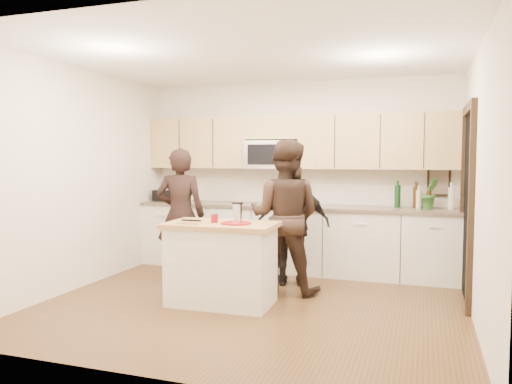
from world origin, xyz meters
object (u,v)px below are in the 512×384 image
(island, at_px, (221,263))
(toaster, at_px, (164,195))
(woman_left, at_px, (181,215))
(woman_center, at_px, (285,216))
(woman_right, at_px, (293,224))

(island, relative_size, toaster, 4.21)
(island, distance_m, woman_left, 1.26)
(island, xyz_separation_m, woman_center, (0.53, 0.70, 0.46))
(woman_right, bearing_deg, toaster, -32.90)
(woman_center, bearing_deg, island, 53.79)
(toaster, height_order, woman_center, woman_center)
(woman_right, bearing_deg, island, 48.26)
(island, height_order, woman_center, woman_center)
(island, distance_m, toaster, 2.53)
(toaster, bearing_deg, woman_right, -18.19)
(woman_left, distance_m, woman_center, 1.43)
(woman_left, bearing_deg, woman_right, 175.45)
(woman_left, bearing_deg, woman_center, 161.49)
(toaster, distance_m, woman_right, 2.37)
(woman_center, relative_size, woman_right, 1.17)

